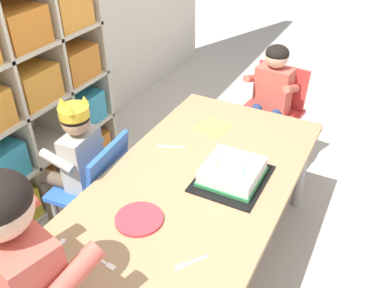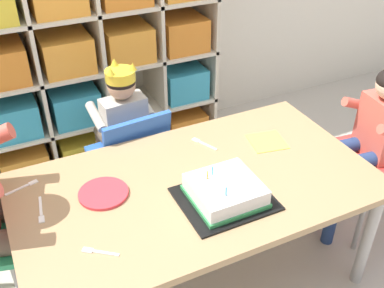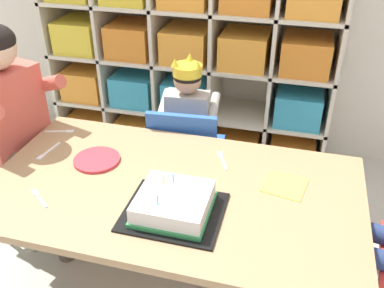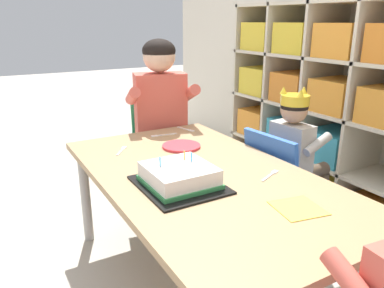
{
  "view_description": "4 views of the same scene",
  "coord_description": "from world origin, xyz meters",
  "views": [
    {
      "loc": [
        -1.31,
        -0.63,
        1.71
      ],
      "look_at": [
        -0.03,
        0.02,
        0.74
      ],
      "focal_mm": 38.76,
      "sensor_mm": 36.0,
      "label": 1
    },
    {
      "loc": [
        -0.62,
        -1.25,
        1.68
      ],
      "look_at": [
        -0.0,
        0.04,
        0.71
      ],
      "focal_mm": 42.58,
      "sensor_mm": 36.0,
      "label": 2
    },
    {
      "loc": [
        0.41,
        -1.23,
        1.54
      ],
      "look_at": [
        0.07,
        0.03,
        0.73
      ],
      "focal_mm": 40.05,
      "sensor_mm": 36.0,
      "label": 3
    },
    {
      "loc": [
        1.22,
        -0.76,
        1.15
      ],
      "look_at": [
        -0.04,
        -0.03,
        0.67
      ],
      "focal_mm": 35.48,
      "sensor_mm": 36.0,
      "label": 4
    }
  ],
  "objects": [
    {
      "name": "fork_near_child_seat",
      "position": [
        -0.45,
        -0.19,
        0.55
      ],
      "size": [
        0.11,
        0.09,
        0.0
      ],
      "rotation": [
        0.0,
        0.0,
        5.63
      ],
      "color": "white",
      "rests_on": "activity_table"
    },
    {
      "name": "adult_helper_seated",
      "position": [
        -0.76,
        0.18,
        0.65
      ],
      "size": [
        0.47,
        0.45,
        1.05
      ],
      "rotation": [
        0.0,
        0.0,
        1.32
      ],
      "color": "#D15647",
      "rests_on": "ground"
    },
    {
      "name": "child_with_crown",
      "position": [
        -0.1,
        0.63,
        0.53
      ],
      "size": [
        0.31,
        0.31,
        0.85
      ],
      "rotation": [
        0.0,
        0.0,
        3.23
      ],
      "color": "#B2ADA3",
      "rests_on": "ground"
    },
    {
      "name": "ground",
      "position": [
        0.0,
        0.0,
        0.0
      ],
      "size": [
        16.0,
        16.0,
        0.0
      ],
      "primitive_type": "plane",
      "color": "#BCB2A3"
    },
    {
      "name": "classroom_chair_guest_side",
      "position": [
        0.95,
        -0.06,
        0.44
      ],
      "size": [
        0.34,
        0.39,
        0.7
      ],
      "rotation": [
        0.0,
        0.0,
        -1.69
      ],
      "color": "red",
      "rests_on": "ground"
    },
    {
      "name": "fork_scattered_mid_table",
      "position": [
        -0.62,
        0.27,
        0.55
      ],
      "size": [
        0.13,
        0.05,
        0.0
      ],
      "rotation": [
        0.0,
        0.0,
        3.43
      ],
      "color": "white",
      "rests_on": "activity_table"
    },
    {
      "name": "fork_near_cake_tray",
      "position": [
        0.15,
        0.23,
        0.55
      ],
      "size": [
        0.07,
        0.13,
        0.0
      ],
      "rotation": [
        0.0,
        0.0,
        5.13
      ],
      "color": "white",
      "rests_on": "activity_table"
    },
    {
      "name": "activity_table",
      "position": [
        0.0,
        0.0,
        0.5
      ],
      "size": [
        1.42,
        0.79,
        0.55
      ],
      "color": "#A37F56",
      "rests_on": "ground"
    },
    {
      "name": "paper_napkin_square",
      "position": [
        0.41,
        0.12,
        0.55
      ],
      "size": [
        0.18,
        0.18,
        0.0
      ],
      "primitive_type": "cube",
      "rotation": [
        0.0,
        0.0,
        -0.19
      ],
      "color": "#F4DB4C",
      "rests_on": "activity_table"
    },
    {
      "name": "fork_beside_plate_stack",
      "position": [
        -0.58,
        0.09,
        0.55
      ],
      "size": [
        0.03,
        0.15,
        0.0
      ],
      "rotation": [
        0.0,
        0.0,
        1.44
      ],
      "color": "white",
      "rests_on": "activity_table"
    },
    {
      "name": "classroom_chair_blue",
      "position": [
        -0.1,
        0.52,
        0.39
      ],
      "size": [
        0.38,
        0.34,
        0.63
      ],
      "rotation": [
        0.0,
        0.0,
        3.23
      ],
      "color": "blue",
      "rests_on": "ground"
    },
    {
      "name": "paper_plate_stack",
      "position": [
        -0.35,
        0.09,
        0.56
      ],
      "size": [
        0.19,
        0.19,
        0.01
      ],
      "primitive_type": "cylinder",
      "color": "#DB333D",
      "rests_on": "activity_table"
    },
    {
      "name": "birthday_cake_on_tray",
      "position": [
        0.05,
        -0.14,
        0.59
      ],
      "size": [
        0.34,
        0.29,
        0.12
      ],
      "color": "black",
      "rests_on": "activity_table"
    },
    {
      "name": "guest_at_table_side",
      "position": [
        0.85,
        -0.04,
        0.56
      ],
      "size": [
        0.31,
        0.31,
        0.87
      ],
      "rotation": [
        0.0,
        0.0,
        -1.69
      ],
      "color": "#D15647",
      "rests_on": "ground"
    }
  ]
}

